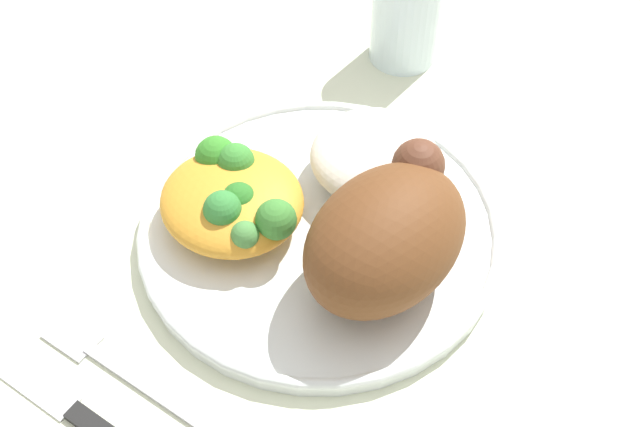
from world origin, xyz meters
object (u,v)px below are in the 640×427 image
object	(u,v)px
plate	(320,229)
rice_pile	(374,156)
roasted_chicken	(387,235)
mac_cheese_with_broccoli	(234,199)
fork	(124,372)
knife	(72,410)
water_glass	(406,11)

from	to	relation	value
plate	rice_pile	size ratio (longest dim) A/B	2.74
roasted_chicken	mac_cheese_with_broccoli	bearing A→B (deg)	103.32
plate	fork	xyz separation A→B (m)	(-0.16, 0.02, -0.01)
plate	fork	world-z (taller)	plate
knife	plate	bearing A→B (deg)	-8.28
roasted_chicken	knife	size ratio (longest dim) A/B	0.67
mac_cheese_with_broccoli	knife	world-z (taller)	mac_cheese_with_broccoli
rice_pile	roasted_chicken	bearing A→B (deg)	-138.58
roasted_chicken	knife	bearing A→B (deg)	155.38
plate	knife	xyz separation A→B (m)	(-0.20, 0.03, -0.00)
plate	knife	world-z (taller)	plate
plate	water_glass	size ratio (longest dim) A/B	2.78
mac_cheese_with_broccoli	knife	size ratio (longest dim) A/B	0.54
plate	water_glass	distance (m)	0.21
plate	rice_pile	world-z (taller)	rice_pile
knife	water_glass	size ratio (longest dim) A/B	2.13
roasted_chicken	knife	world-z (taller)	roasted_chicken
rice_pile	fork	xyz separation A→B (m)	(-0.22, 0.02, -0.03)
knife	water_glass	world-z (taller)	water_glass
plate	roasted_chicken	world-z (taller)	roasted_chicken
water_glass	rice_pile	bearing A→B (deg)	-152.34
rice_pile	mac_cheese_with_broccoli	size ratio (longest dim) A/B	0.88
plate	knife	distance (m)	0.20
rice_pile	plate	bearing A→B (deg)	179.64
rice_pile	mac_cheese_with_broccoli	xyz separation A→B (m)	(-0.09, 0.05, -0.00)
roasted_chicken	mac_cheese_with_broccoli	xyz separation A→B (m)	(-0.03, 0.11, -0.02)
plate	rice_pile	distance (m)	0.06
plate	roasted_chicken	distance (m)	0.07
plate	fork	bearing A→B (deg)	171.36
fork	water_glass	size ratio (longest dim) A/B	1.59
rice_pile	mac_cheese_with_broccoli	distance (m)	0.10
roasted_chicken	mac_cheese_with_broccoli	world-z (taller)	roasted_chicken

